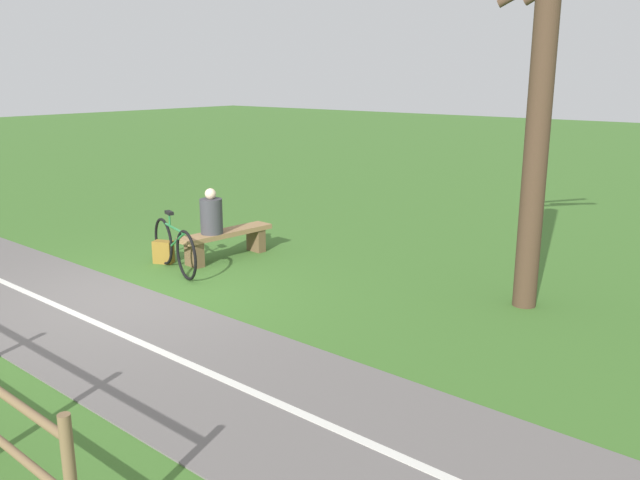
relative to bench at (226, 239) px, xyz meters
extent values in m
plane|color=#3D6B28|center=(2.13, 0.43, -0.33)|extent=(80.00, 80.00, 0.00)
cube|color=#66605E|center=(3.20, 4.43, -0.32)|extent=(3.47, 36.06, 0.02)
cube|color=silver|center=(3.20, 4.43, -0.31)|extent=(1.04, 31.99, 0.00)
cube|color=#937047|center=(0.00, 0.00, 0.11)|extent=(1.76, 0.51, 0.08)
cube|color=brown|center=(-0.65, 0.06, -0.13)|extent=(0.19, 0.34, 0.40)
cube|color=brown|center=(0.65, -0.06, -0.13)|extent=(0.19, 0.34, 0.40)
cylinder|color=#38383D|center=(0.28, -0.02, 0.43)|extent=(0.39, 0.39, 0.57)
sphere|color=beige|center=(0.28, -0.02, 0.80)|extent=(0.18, 0.18, 0.18)
torus|color=black|center=(1.19, 0.41, 0.05)|extent=(0.28, 0.74, 0.76)
torus|color=black|center=(0.88, -0.53, 0.05)|extent=(0.28, 0.74, 0.76)
cylinder|color=#237038|center=(1.04, -0.06, 0.38)|extent=(0.30, 0.81, 0.04)
cylinder|color=#237038|center=(1.08, 0.09, 0.21)|extent=(0.23, 0.59, 0.36)
cylinder|color=#237038|center=(0.99, -0.20, 0.48)|extent=(0.03, 0.03, 0.20)
cube|color=black|center=(0.99, -0.20, 0.59)|extent=(0.14, 0.22, 0.05)
cube|color=olive|center=(0.85, -0.59, -0.14)|extent=(0.30, 0.36, 0.37)
cube|color=#A57A2A|center=(0.74, -0.63, -0.20)|extent=(0.13, 0.21, 0.17)
cylinder|color=#473323|center=(-0.90, 4.80, 1.67)|extent=(0.31, 0.31, 4.01)
camera|label=1|loc=(7.30, 7.94, 2.69)|focal=37.04mm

